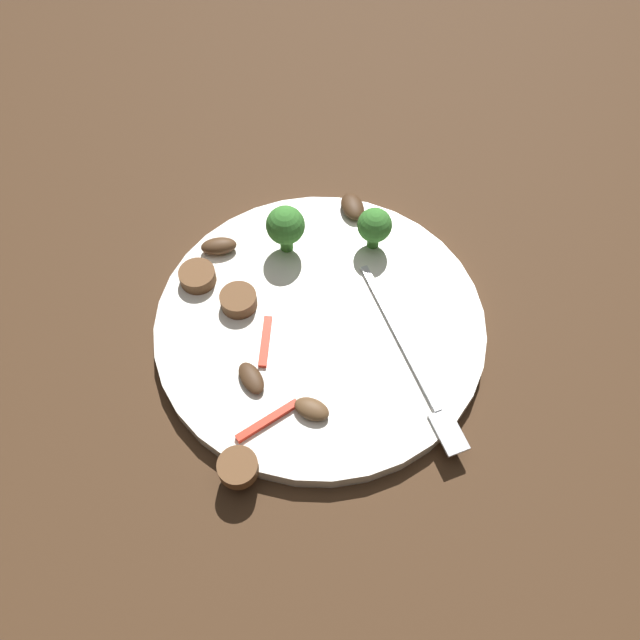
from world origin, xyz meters
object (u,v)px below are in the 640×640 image
(sausage_slice_0, at_px, (239,300))
(mushroom_3, at_px, (219,246))
(fork, at_px, (415,367))
(pepper_strip_0, at_px, (268,421))
(broccoli_floret_0, at_px, (285,226))
(pepper_strip_1, at_px, (265,342))
(sausage_slice_1, at_px, (198,276))
(plate, at_px, (320,325))
(mushroom_1, at_px, (352,206))
(mushroom_2, at_px, (251,378))
(sausage_slice_2, at_px, (238,467))
(mushroom_0, at_px, (312,409))
(broccoli_floret_1, at_px, (375,226))

(sausage_slice_0, distance_m, mushroom_3, 0.06)
(fork, distance_m, pepper_strip_0, 0.12)
(broccoli_floret_0, bearing_deg, pepper_strip_1, -34.64)
(sausage_slice_1, bearing_deg, plate, 42.80)
(mushroom_1, bearing_deg, mushroom_2, -51.48)
(sausage_slice_2, distance_m, pepper_strip_0, 0.04)
(mushroom_1, relative_size, mushroom_3, 1.01)
(plate, xyz_separation_m, mushroom_0, (0.07, -0.04, 0.01))
(mushroom_1, bearing_deg, pepper_strip_0, -44.30)
(broccoli_floret_1, distance_m, mushroom_2, 0.17)
(sausage_slice_1, height_order, mushroom_1, sausage_slice_1)
(mushroom_0, bearing_deg, plate, 149.52)
(sausage_slice_1, bearing_deg, sausage_slice_0, 29.63)
(broccoli_floret_1, bearing_deg, pepper_strip_1, -68.03)
(fork, distance_m, mushroom_1, 0.17)
(pepper_strip_1, bearing_deg, pepper_strip_0, -22.16)
(mushroom_1, bearing_deg, sausage_slice_1, -85.52)
(broccoli_floret_0, height_order, mushroom_1, broccoli_floret_0)
(fork, bearing_deg, broccoli_floret_1, 171.89)
(broccoli_floret_0, relative_size, pepper_strip_1, 1.02)
(sausage_slice_0, xyz_separation_m, mushroom_2, (0.07, -0.02, -0.00))
(broccoli_floret_0, height_order, mushroom_0, broccoli_floret_0)
(broccoli_floret_0, bearing_deg, sausage_slice_2, -34.26)
(sausage_slice_1, distance_m, mushroom_2, 0.11)
(mushroom_3, bearing_deg, pepper_strip_0, -9.23)
(broccoli_floret_1, height_order, pepper_strip_0, broccoli_floret_1)
(pepper_strip_0, bearing_deg, plate, 130.46)
(fork, relative_size, mushroom_3, 5.77)
(broccoli_floret_1, height_order, sausage_slice_1, broccoli_floret_1)
(broccoli_floret_0, distance_m, pepper_strip_0, 0.17)
(plate, height_order, broccoli_floret_0, broccoli_floret_0)
(mushroom_0, bearing_deg, broccoli_floret_1, 135.71)
(plate, bearing_deg, pepper_strip_0, -49.54)
(fork, distance_m, broccoli_floret_0, 0.16)
(broccoli_floret_1, bearing_deg, plate, -56.64)
(broccoli_floret_0, relative_size, mushroom_1, 1.48)
(sausage_slice_1, bearing_deg, mushroom_2, 1.85)
(broccoli_floret_1, bearing_deg, sausage_slice_0, -86.84)
(plate, relative_size, broccoli_floret_1, 6.59)
(mushroom_2, bearing_deg, mushroom_3, 169.33)
(fork, relative_size, mushroom_2, 5.97)
(mushroom_3, bearing_deg, mushroom_2, -10.67)
(mushroom_0, distance_m, mushroom_3, 0.18)
(plate, bearing_deg, mushroom_2, -69.84)
(sausage_slice_0, xyz_separation_m, mushroom_1, (-0.05, 0.13, -0.00))
(plate, bearing_deg, fork, 32.97)
(mushroom_1, bearing_deg, plate, -40.10)
(pepper_strip_1, bearing_deg, broccoli_floret_1, 111.97)
(broccoli_floret_1, xyz_separation_m, mushroom_2, (0.08, -0.15, -0.02))
(broccoli_floret_0, height_order, broccoli_floret_1, broccoli_floret_0)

